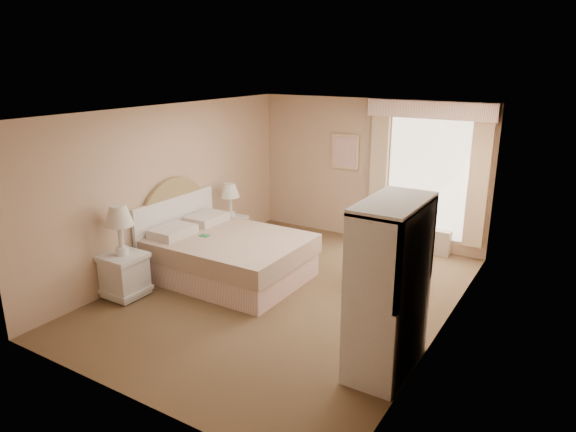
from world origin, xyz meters
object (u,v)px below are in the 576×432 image
Objects in this scene: bed at (224,254)px; nightstand_far at (231,223)px; nightstand_near at (123,264)px; armoire at (389,301)px; cafe_chair at (363,249)px; round_table at (396,230)px.

bed is 1.33m from nightstand_far.
armoire is at bearing 4.26° from nightstand_near.
cafe_chair is 0.44× the size of armoire.
bed is 2.06m from cafe_chair.
round_table is 3.01m from armoire.
cafe_chair is 2.29m from armoire.
cafe_chair is at bearing 41.67° from nightstand_near.
round_table is (1.98, 1.87, 0.17)m from bed.
nightstand_far is 1.37× the size of round_table.
nightstand_far is 4.22m from armoire.
nightstand_far is (-0.00, 2.37, -0.07)m from nightstand_near.
bed reaches higher than nightstand_near.
nightstand_near is at bearing -90.00° from nightstand_far.
bed is at bearing 161.52° from armoire.
nightstand_far is 0.60× the size of armoire.
armoire is (0.95, -2.85, 0.22)m from round_table.
cafe_chair is (1.80, 0.99, 0.11)m from bed.
bed is at bearing -57.02° from nightstand_far.
bed reaches higher than nightstand_far.
nightstand_near is 1.58× the size of cafe_chair.
nightstand_far is at bearing 90.00° from nightstand_near.
round_table is (2.71, 3.12, 0.05)m from nightstand_near.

